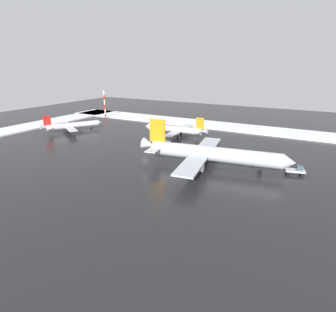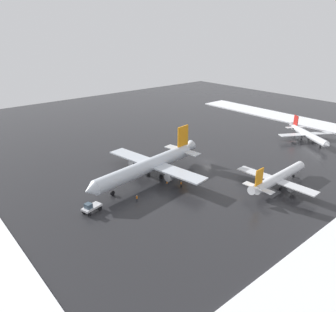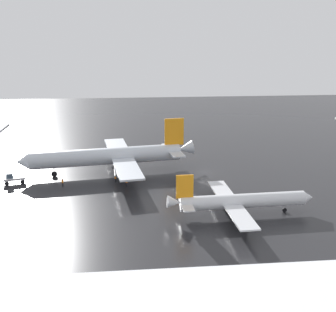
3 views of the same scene
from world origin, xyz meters
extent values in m
plane|color=#232326|center=(0.00, 0.00, 0.00)|extent=(240.00, 240.00, 0.00)
cube|color=white|center=(67.00, 0.00, 0.27)|extent=(14.00, 116.00, 0.54)
cylinder|color=silver|center=(-23.09, 1.57, 4.01)|extent=(34.56, 8.65, 3.89)
cone|color=silver|center=(-41.46, -1.02, 4.01)|extent=(3.24, 4.05, 3.70)
cone|color=silver|center=(-4.49, 4.19, 4.69)|extent=(4.51, 3.85, 3.79)
cube|color=silver|center=(-18.38, -7.25, 3.66)|extent=(7.07, 15.44, 0.41)
cylinder|color=gray|center=(-19.26, -5.06, 2.52)|extent=(4.17, 2.81, 2.29)
cube|color=silver|center=(-21.00, 11.35, 3.66)|extent=(7.07, 15.44, 0.41)
cylinder|color=gray|center=(-21.25, 9.00, 2.52)|extent=(4.17, 2.81, 2.29)
cube|color=orange|center=(-7.21, 3.81, 8.93)|extent=(4.59, 1.05, 6.41)
cube|color=silver|center=(-6.96, 0.38, 4.47)|extent=(3.72, 5.86, 0.27)
cube|color=silver|center=(-7.92, 7.18, 4.47)|extent=(3.72, 5.86, 0.27)
cylinder|color=black|center=(-34.99, -0.11, 2.29)|extent=(0.27, 0.27, 0.80)
cylinder|color=black|center=(-34.99, -0.11, 0.63)|extent=(1.30, 0.57, 1.26)
cylinder|color=black|center=(-19.33, -0.44, 2.29)|extent=(0.27, 0.27, 0.80)
cylinder|color=black|center=(-19.33, -0.44, 0.63)|extent=(1.30, 0.57, 1.26)
cylinder|color=black|center=(-20.04, 4.54, 2.29)|extent=(0.27, 0.27, 0.80)
cylinder|color=black|center=(-20.04, 4.54, 0.63)|extent=(1.30, 0.57, 1.26)
cylinder|color=silver|center=(2.10, -24.46, 2.64)|extent=(22.75, 3.51, 2.57)
cone|color=silver|center=(14.33, -23.95, 2.64)|extent=(1.91, 2.51, 2.44)
cone|color=silver|center=(-10.27, -24.97, 3.10)|extent=(2.79, 2.29, 2.50)
cube|color=silver|center=(-0.42, -18.36, 2.42)|extent=(3.73, 9.95, 0.27)
cylinder|color=gray|center=(0.02, -19.86, 1.66)|extent=(2.63, 1.62, 1.51)
cube|color=silver|center=(0.10, -30.74, 2.42)|extent=(3.73, 9.95, 0.27)
cylinder|color=gray|center=(0.41, -29.21, 1.66)|extent=(2.63, 1.62, 1.51)
cube|color=orange|center=(-8.46, -24.90, 5.89)|extent=(3.03, 0.40, 4.23)
cube|color=silver|center=(-8.41, -22.63, 2.95)|extent=(2.11, 3.70, 0.18)
cube|color=silver|center=(-8.22, -27.15, 2.95)|extent=(2.11, 3.70, 0.18)
cylinder|color=black|center=(10.03, -24.13, 1.51)|extent=(0.18, 0.18, 0.53)
cylinder|color=black|center=(10.03, -24.13, 0.42)|extent=(0.84, 0.30, 0.83)
cylinder|color=black|center=(-0.23, -22.89, 1.51)|extent=(0.18, 0.18, 0.53)
cylinder|color=black|center=(-0.23, -22.89, 0.42)|extent=(0.84, 0.30, 0.83)
cylinder|color=black|center=(-0.09, -26.21, 1.51)|extent=(0.18, 0.18, 0.53)
cylinder|color=black|center=(-0.09, -26.21, 0.42)|extent=(0.84, 0.30, 0.83)
cylinder|color=silver|center=(43.00, -11.06, 2.47)|extent=(12.74, 19.51, 2.40)
cone|color=silver|center=(37.24, -20.94, 2.47)|extent=(2.82, 2.61, 2.28)
cone|color=silver|center=(48.83, -1.05, 2.89)|extent=(3.03, 3.21, 2.34)
cube|color=silver|center=(49.07, -12.14, 2.26)|extent=(9.49, 7.31, 0.25)
cylinder|color=gray|center=(47.67, -11.74, 1.55)|extent=(2.43, 2.79, 1.41)
cube|color=silver|center=(39.07, -6.31, 2.26)|extent=(9.49, 7.31, 0.25)
cylinder|color=gray|center=(40.11, -7.33, 1.55)|extent=(2.43, 2.79, 1.41)
cube|color=red|center=(47.98, -2.52, 5.51)|extent=(1.64, 2.57, 3.95)
cube|color=silver|center=(49.74, -3.71, 2.75)|extent=(3.85, 3.29, 0.17)
cube|color=silver|center=(46.08, -1.57, 2.75)|extent=(3.85, 3.29, 0.17)
cylinder|color=black|center=(39.27, -17.46, 1.41)|extent=(0.17, 0.17, 0.49)
cylinder|color=black|center=(39.27, -17.46, 0.39)|extent=(0.60, 0.80, 0.78)
cylinder|color=black|center=(45.41, -10.01, 1.41)|extent=(0.17, 0.17, 0.49)
cylinder|color=black|center=(45.41, -10.01, 0.39)|extent=(0.60, 0.80, 0.78)
cylinder|color=black|center=(42.73, -8.44, 1.41)|extent=(0.17, 0.17, 0.49)
cylinder|color=black|center=(42.73, -8.44, 0.39)|extent=(0.60, 0.80, 0.78)
cube|color=silver|center=(-42.80, -3.87, 1.15)|extent=(4.99, 3.24, 0.50)
cube|color=#3F5160|center=(-43.70, -4.09, 1.95)|extent=(1.72, 1.79, 1.10)
cylinder|color=black|center=(-44.13, -5.22, 0.45)|extent=(0.95, 0.53, 0.90)
cylinder|color=black|center=(-44.60, -3.30, 0.45)|extent=(0.95, 0.53, 0.90)
cylinder|color=black|center=(-41.00, -4.45, 0.45)|extent=(0.95, 0.53, 0.90)
cylinder|color=black|center=(-41.48, -2.52, 0.45)|extent=(0.95, 0.53, 0.90)
cylinder|color=black|center=(-18.72, -7.97, 0.42)|extent=(0.16, 0.16, 0.85)
cylinder|color=black|center=(-18.54, -8.04, 0.42)|extent=(0.16, 0.16, 0.85)
cylinder|color=orange|center=(-18.63, -8.01, 1.16)|extent=(0.36, 0.36, 0.62)
sphere|color=tan|center=(-18.63, -8.01, 1.59)|extent=(0.24, 0.24, 0.24)
cylinder|color=black|center=(-21.11, -5.19, 0.42)|extent=(0.16, 0.16, 0.85)
cylinder|color=black|center=(-20.98, -5.03, 0.42)|extent=(0.16, 0.16, 0.85)
cylinder|color=orange|center=(-21.04, -5.11, 1.16)|extent=(0.36, 0.36, 0.62)
sphere|color=tan|center=(-21.04, -5.11, 1.59)|extent=(0.24, 0.24, 0.24)
cylinder|color=black|center=(-32.10, -6.71, 0.42)|extent=(0.16, 0.16, 0.85)
cylinder|color=black|center=(-32.22, -6.87, 0.42)|extent=(0.16, 0.16, 0.85)
cylinder|color=orange|center=(-32.16, -6.79, 1.16)|extent=(0.36, 0.36, 0.62)
sphere|color=tan|center=(-32.16, -6.79, 1.59)|extent=(0.24, 0.24, 0.24)
camera|label=1|loc=(-44.01, 65.02, 25.90)|focal=28.00mm
camera|label=2|loc=(-72.02, -65.44, 39.69)|focal=35.00mm
camera|label=3|loc=(-17.71, -92.50, 31.40)|focal=45.00mm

